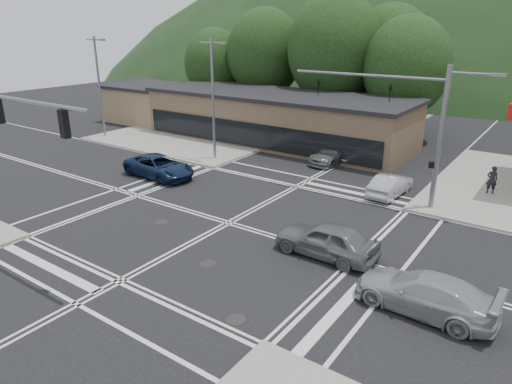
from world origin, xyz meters
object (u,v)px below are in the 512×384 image
Objects in this scene: car_blue_west at (159,166)px; car_grey_center at (326,239)px; car_northbound at (334,154)px; car_queue_b at (362,150)px; pedestrian at (492,180)px; car_queue_a at (390,185)px; car_silver_east at (425,293)px.

car_grey_center is (14.67, -3.72, 0.06)m from car_blue_west.
car_grey_center reaches higher than car_blue_west.
car_grey_center is at bearing -56.81° from car_northbound.
car_queue_b reaches higher than car_blue_west.
car_queue_b reaches higher than car_grey_center.
car_northbound is at bearing -24.51° from pedestrian.
car_northbound is (8.29, 10.12, -0.05)m from car_blue_west.
car_grey_center is at bearing 50.56° from pedestrian.
car_queue_b is 1.03× the size of car_northbound.
car_blue_west reaches higher than car_queue_a.
car_grey_center is 0.99× the size of car_northbound.
car_blue_west is at bearing -103.52° from car_silver_east.
car_silver_east is at bearing 113.12° from car_queue_b.
car_queue_a is at bearing -177.34° from car_grey_center.
car_blue_west reaches higher than car_silver_east.
car_queue_a is 0.82× the size of car_queue_b.
car_queue_b is at bearing 59.51° from car_northbound.
car_queue_a is 7.82m from car_queue_b.
car_grey_center is at bearing 94.76° from car_queue_a.
car_queue_b reaches higher than car_silver_east.
car_blue_west is 1.33× the size of car_queue_a.
car_blue_west is at bearing -120.86° from car_northbound.
car_silver_east reaches higher than car_queue_a.
car_queue_b is at bearing -52.42° from car_queue_a.
car_blue_west is 15.14m from car_grey_center.
car_grey_center is at bearing 101.25° from car_queue_b.
car_silver_east is at bearing 70.04° from car_grey_center.
car_queue_a is (-0.38, 9.31, -0.14)m from car_grey_center.
car_grey_center is 1.16× the size of car_queue_a.
car_grey_center is 0.96× the size of car_queue_b.
car_blue_west is 13.09m from car_northbound.
car_silver_east reaches higher than car_northbound.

